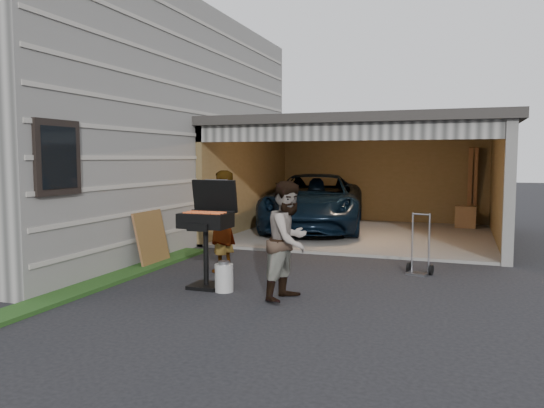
{
  "coord_description": "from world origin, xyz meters",
  "views": [
    {
      "loc": [
        3.05,
        -7.02,
        2.0
      ],
      "look_at": [
        -0.2,
        2.11,
        1.15
      ],
      "focal_mm": 35.0,
      "sensor_mm": 36.0,
      "label": 1
    }
  ],
  "objects": [
    {
      "name": "propane_tank",
      "position": [
        -0.24,
        0.07,
        0.21
      ],
      "size": [
        0.28,
        0.28,
        0.42
      ],
      "primitive_type": "cylinder",
      "rotation": [
        0.0,
        0.0,
        0.01
      ],
      "color": "#B3B2AE",
      "rests_on": "ground"
    },
    {
      "name": "groundcover_strip",
      "position": [
        -2.25,
        -1.0,
        0.03
      ],
      "size": [
        0.5,
        8.0,
        0.06
      ],
      "primitive_type": "cube",
      "color": "#193814",
      "rests_on": "ground"
    },
    {
      "name": "ground",
      "position": [
        0.0,
        0.0,
        0.0
      ],
      "size": [
        80.0,
        80.0,
        0.0
      ],
      "primitive_type": "plane",
      "color": "black",
      "rests_on": "ground"
    },
    {
      "name": "woman",
      "position": [
        -0.89,
        1.39,
        0.89
      ],
      "size": [
        0.43,
        0.65,
        1.78
      ],
      "primitive_type": "imported",
      "rotation": [
        0.0,
        0.0,
        -1.57
      ],
      "color": "#A5B7D0",
      "rests_on": "ground"
    },
    {
      "name": "garage",
      "position": [
        0.76,
        6.79,
        1.87
      ],
      "size": [
        6.8,
        6.3,
        2.9
      ],
      "color": "#605E59",
      "rests_on": "ground"
    },
    {
      "name": "house",
      "position": [
        -6.0,
        4.0,
        2.75
      ],
      "size": [
        7.0,
        11.0,
        5.5
      ],
      "primitive_type": "cube",
      "color": "#474744",
      "rests_on": "ground"
    },
    {
      "name": "bbq_grill",
      "position": [
        -0.6,
        0.24,
        0.98
      ],
      "size": [
        0.74,
        0.65,
        1.65
      ],
      "color": "black",
      "rests_on": "ground"
    },
    {
      "name": "man",
      "position": [
        0.8,
        0.01,
        0.84
      ],
      "size": [
        0.81,
        0.94,
        1.68
      ],
      "primitive_type": "imported",
      "rotation": [
        0.0,
        0.0,
        1.33
      ],
      "color": "#4A211D",
      "rests_on": "ground"
    },
    {
      "name": "hand_truck",
      "position": [
        2.42,
        2.28,
        0.2
      ],
      "size": [
        0.46,
        0.41,
        1.06
      ],
      "rotation": [
        0.0,
        0.0,
        -0.27
      ],
      "color": "slate",
      "rests_on": "ground"
    },
    {
      "name": "minivan",
      "position": [
        -0.68,
        6.9,
        0.75
      ],
      "size": [
        3.33,
        5.71,
        1.49
      ],
      "primitive_type": "imported",
      "rotation": [
        0.0,
        0.0,
        0.17
      ],
      "color": "black",
      "rests_on": "ground"
    },
    {
      "name": "plywood_panel",
      "position": [
        -2.34,
        1.42,
        0.5
      ],
      "size": [
        0.25,
        0.91,
        1.01
      ],
      "primitive_type": "cube",
      "rotation": [
        0.0,
        -0.21,
        0.0
      ],
      "color": "brown",
      "rests_on": "ground"
    }
  ]
}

